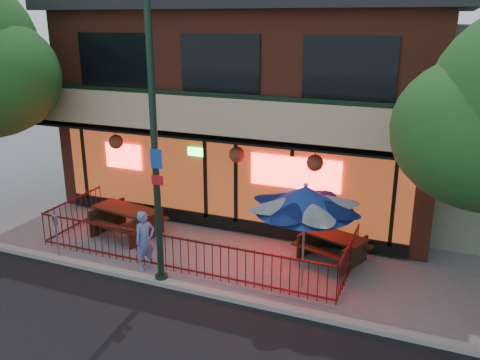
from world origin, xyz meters
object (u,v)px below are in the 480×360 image
at_px(picnic_table_left, 126,217).
at_px(pedestrian, 145,241).
at_px(picnic_table_right, 332,243).
at_px(street_light, 155,159).
at_px(parking_meter_near, 56,230).
at_px(patio_umbrella, 305,199).

relative_size(picnic_table_left, pedestrian, 1.42).
height_order(picnic_table_right, pedestrian, pedestrian).
relative_size(street_light, picnic_table_right, 3.34).
bearing_deg(parking_meter_near, picnic_table_right, 22.46).
distance_m(patio_umbrella, parking_meter_near, 6.67).
bearing_deg(street_light, picnic_table_left, 139.27).
relative_size(street_light, pedestrian, 4.45).
xyz_separation_m(street_light, picnic_table_right, (3.60, 2.80, -2.66)).
relative_size(picnic_table_left, patio_umbrella, 0.84).
xyz_separation_m(street_light, pedestrian, (-0.74, 0.48, -2.36)).
distance_m(street_light, parking_meter_near, 3.91).
relative_size(street_light, picnic_table_left, 3.14).
distance_m(street_light, patio_umbrella, 3.55).
distance_m(picnic_table_left, patio_umbrella, 6.02).
xyz_separation_m(picnic_table_left, picnic_table_right, (6.03, 0.71, -0.08)).
bearing_deg(picnic_table_left, picnic_table_right, 6.68).
bearing_deg(picnic_table_left, patio_umbrella, -9.91).
bearing_deg(pedestrian, picnic_table_right, -37.21).
relative_size(picnic_table_right, parking_meter_near, 1.64).
bearing_deg(picnic_table_right, picnic_table_left, -173.32).
bearing_deg(street_light, parking_meter_near, 179.95).
xyz_separation_m(picnic_table_left, pedestrian, (1.70, -1.62, 0.22)).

